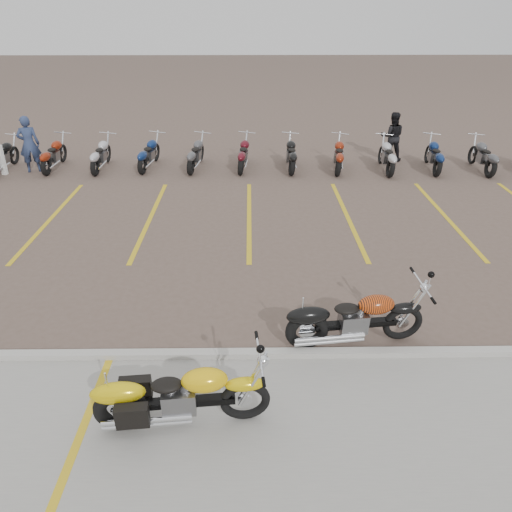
{
  "coord_description": "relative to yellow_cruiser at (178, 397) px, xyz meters",
  "views": [
    {
      "loc": [
        0.03,
        -8.62,
        5.28
      ],
      "look_at": [
        0.14,
        0.22,
        0.75
      ],
      "focal_mm": 35.0,
      "sensor_mm": 36.0,
      "label": 1
    }
  ],
  "objects": [
    {
      "name": "concrete_apron",
      "position": [
        0.96,
        -1.04,
        -0.49
      ],
      "size": [
        60.0,
        5.0,
        0.01
      ],
      "primitive_type": "cube",
      "color": "#9E9B93",
      "rests_on": "ground"
    },
    {
      "name": "curb",
      "position": [
        0.96,
        1.46,
        -0.43
      ],
      "size": [
        60.0,
        0.18,
        0.12
      ],
      "primitive_type": "cube",
      "color": "#ADAAA3",
      "rests_on": "ground"
    },
    {
      "name": "apron_stripe",
      "position": [
        -1.34,
        -1.04,
        -0.48
      ],
      "size": [
        0.12,
        5.0,
        0.0
      ],
      "primitive_type": "cube",
      "color": "gold",
      "rests_on": "concrete_apron"
    },
    {
      "name": "bg_bike_row",
      "position": [
        2.37,
        11.8,
        0.06
      ],
      "size": [
        20.61,
        2.05,
        1.1
      ],
      "color": "black",
      "rests_on": "ground"
    },
    {
      "name": "person_b",
      "position": [
        6.17,
        12.91,
        0.38
      ],
      "size": [
        0.93,
        0.77,
        1.75
      ],
      "primitive_type": "imported",
      "rotation": [
        0.0,
        0.0,
        3.0
      ],
      "color": "black",
      "rests_on": "ground"
    },
    {
      "name": "person_a",
      "position": [
        -6.51,
        11.69,
        0.46
      ],
      "size": [
        0.8,
        0.64,
        1.9
      ],
      "primitive_type": "imported",
      "rotation": [
        0.0,
        0.0,
        3.45
      ],
      "color": "navy",
      "rests_on": "ground"
    },
    {
      "name": "yellow_cruiser",
      "position": [
        0.0,
        0.0,
        0.0
      ],
      "size": [
        2.41,
        0.43,
        0.99
      ],
      "rotation": [
        0.1,
        0.0,
        0.09
      ],
      "color": "black",
      "rests_on": "ground"
    },
    {
      "name": "bollard",
      "position": [
        -7.38,
        11.36,
        0.01
      ],
      "size": [
        0.18,
        0.18,
        1.0
      ],
      "primitive_type": "cube",
      "rotation": [
        0.0,
        0.0,
        -0.2
      ],
      "color": "white",
      "rests_on": "ground"
    },
    {
      "name": "parking_stripes",
      "position": [
        0.96,
        7.46,
        -0.49
      ],
      "size": [
        38.0,
        5.5,
        0.01
      ],
      "primitive_type": null,
      "color": "gold",
      "rests_on": "ground"
    },
    {
      "name": "ground",
      "position": [
        0.96,
        3.46,
        -0.49
      ],
      "size": [
        100.0,
        100.0,
        0.0
      ],
      "primitive_type": "plane",
      "color": "brown",
      "rests_on": "ground"
    },
    {
      "name": "flame_cruiser",
      "position": [
        2.69,
        1.8,
        -0.0
      ],
      "size": [
        2.39,
        0.48,
        0.99
      ],
      "rotation": [
        0.11,
        0.0,
        0.12
      ],
      "color": "black",
      "rests_on": "ground"
    }
  ]
}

